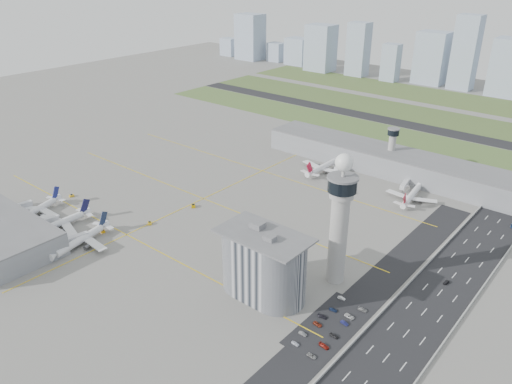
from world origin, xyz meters
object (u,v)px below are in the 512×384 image
Objects in this scene: airplane_far_a at (325,163)px; tug_1 at (103,231)px; airplane_near_a at (35,207)px; jet_bridge_near_1 at (34,227)px; car_lot_7 at (324,346)px; secondary_tower at (392,146)px; car_lot_6 at (312,356)px; car_lot_11 at (363,310)px; car_hw_4 at (512,185)px; car_lot_2 at (318,324)px; car_lot_4 at (333,310)px; car_lot_5 at (341,298)px; car_lot_9 at (344,323)px; car_hw_1 at (446,282)px; control_tower at (340,215)px; jet_bridge_near_0 at (8,211)px; car_lot_10 at (349,316)px; tug_0 at (72,195)px; tug_2 at (150,223)px; car_lot_8 at (334,336)px; car_lot_3 at (322,316)px; airplane_far_b at (412,192)px; tug_3 at (193,206)px; admin_building at (263,264)px; jet_bridge_near_2 at (63,245)px; airplane_near_c at (79,236)px; car_lot_1 at (303,334)px; airplane_near_b at (57,220)px; jet_bridge_far_0 at (343,164)px; car_lot_0 at (295,344)px.

airplane_far_a reaches higher than tug_1.
airplane_near_a is 2.89× the size of jet_bridge_near_1.
secondary_tower is at bearing 25.27° from car_lot_7.
jet_bridge_near_1 reaches higher than car_lot_6.
car_hw_4 reaches higher than car_lot_11.
car_lot_11 is at bearing -18.03° from car_lot_2.
car_lot_4 is 1.02× the size of car_lot_5.
car_hw_1 is at bearing -13.04° from car_lot_9.
control_tower is 148.97m from secondary_tower.
jet_bridge_near_0 is 3.08× the size of car_lot_10.
tug_0 is at bearing 85.99° from car_lot_4.
tug_1 is (54.99, -14.30, 0.00)m from tug_0.
secondary_tower is 8.68× the size of car_hw_4.
jet_bridge_near_0 is (-143.00, -211.00, -15.95)m from secondary_tower.
tug_2 is 133.37m from car_lot_8.
car_lot_3 is at bearing 137.79° from car_lot_11.
jet_bridge_near_1 reaches higher than car_lot_8.
car_lot_5 is at bearing -178.83° from airplane_far_b.
car_lot_9 is (128.50, -34.85, -0.42)m from tug_3.
admin_building is 141.07m from jet_bridge_near_1.
airplane_far_a is 14.89× the size of tug_0.
secondary_tower reaches higher than airplane_near_a.
car_lot_4 reaches higher than car_lot_6.
car_lot_8 is (206.12, 34.28, -2.19)m from jet_bridge_near_0.
jet_bridge_near_2 is 3.81× the size of car_lot_4.
airplane_near_c is 3.01× the size of jet_bridge_near_2.
car_lot_6 is (141.81, 11.11, -5.35)m from airplane_near_c.
tug_1 reaches higher than car_lot_1.
airplane_near_b is at bearing 132.04° from airplane_far_b.
tug_1 is 139.09m from car_lot_5.
jet_bridge_near_0 and jet_bridge_near_2 have the same top height.
airplane_near_b reaches higher than jet_bridge_near_0.
jet_bridge_far_0 is (-49.99, 154.00, -12.45)m from admin_building.
car_lot_7 is (9.17, -21.60, 0.03)m from car_lot_4.
jet_bridge_near_0 is at bearing -21.22° from tug_2.
airplane_near_c is 13.94× the size of tug_2.
car_hw_1 is at bearing -49.11° from jet_bridge_near_2.
car_lot_4 reaches higher than car_lot_5.
jet_bridge_near_0 is at bearing 126.71° from airplane_far_b.
airplane_far_a is 174.76m from tug_0.
car_hw_1 is at bearing 115.45° from airplane_near_b.
secondary_tower is 2.28× the size of jet_bridge_far_0.
airplane_near_b is 51.57m from tug_2.
jet_bridge_near_1 reaches higher than car_lot_11.
airplane_near_a is 194.41m from car_lot_7.
airplane_far_b is 156.42m from car_lot_0.
car_lot_11 is at bearing -13.44° from car_lot_0.
car_lot_4 is 30.44m from car_lot_6.
car_hw_1 is (31.81, 73.08, 0.06)m from car_lot_1.
tug_2 is at bearing -153.81° from car_hw_1.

